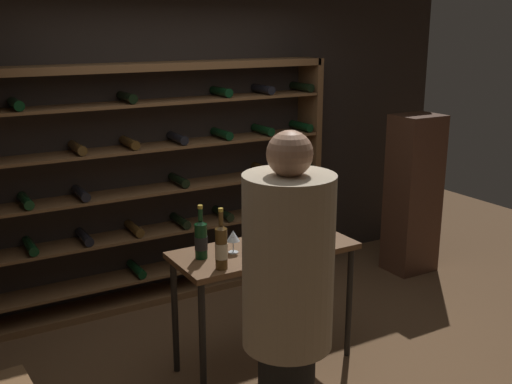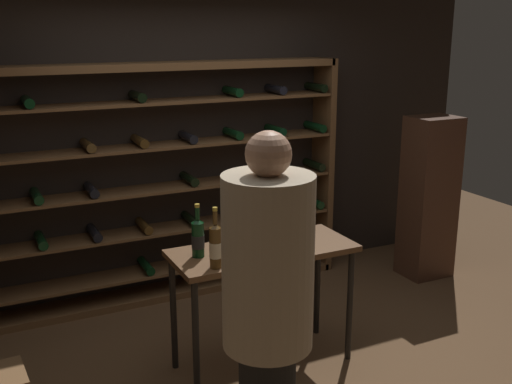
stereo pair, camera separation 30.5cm
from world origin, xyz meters
name	(u,v)px [view 1 (the left image)]	position (x,y,z in m)	size (l,w,h in m)	color
ground_plane	(274,367)	(0.00, 0.00, 0.00)	(9.42, 9.42, 0.00)	brown
back_wall	(171,124)	(0.00, 1.71, 1.49)	(5.95, 0.10, 2.98)	black
wine_rack	(158,186)	(-0.23, 1.50, 1.01)	(3.21, 0.32, 2.04)	brown
tasting_table	(264,262)	(-0.03, 0.09, 0.77)	(1.26, 0.53, 0.87)	brown
person_bystander_dark_jacket	(288,301)	(-0.53, -0.96, 1.03)	(0.45, 0.45, 1.87)	black
display_cabinet	(413,194)	(2.10, 0.87, 0.76)	(0.44, 0.36, 1.53)	#4C2D1E
wine_bottle_amber_reserve	(201,239)	(-0.48, 0.14, 1.00)	(0.08, 0.08, 0.36)	black
wine_bottle_green_slim	(221,247)	(-0.45, -0.09, 1.02)	(0.08, 0.08, 0.39)	#4C3314
wine_glass_stemmed_right	(271,225)	(0.07, 0.17, 0.99)	(0.09, 0.09, 0.16)	silver
wine_glass_stemmed_center	(233,237)	(-0.25, 0.12, 0.98)	(0.09, 0.09, 0.15)	silver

